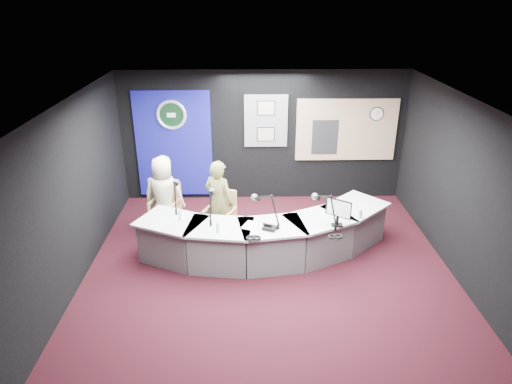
{
  "coord_description": "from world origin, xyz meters",
  "views": [
    {
      "loc": [
        -0.34,
        -6.3,
        4.27
      ],
      "look_at": [
        -0.2,
        0.8,
        1.1
      ],
      "focal_mm": 32.0,
      "sensor_mm": 36.0,
      "label": 1
    }
  ],
  "objects_px": {
    "armchair_left": "(165,210)",
    "person_woman": "(219,202)",
    "armchair_right": "(220,216)",
    "broadcast_desk": "(265,236)",
    "person_man": "(164,195)"
  },
  "relations": [
    {
      "from": "armchair_left",
      "to": "armchair_right",
      "type": "xyz_separation_m",
      "value": [
        1.05,
        -0.38,
        0.08
      ]
    },
    {
      "from": "person_woman",
      "to": "armchair_right",
      "type": "bearing_deg",
      "value": -0.0
    },
    {
      "from": "armchair_left",
      "to": "armchair_right",
      "type": "distance_m",
      "value": 1.12
    },
    {
      "from": "armchair_left",
      "to": "person_woman",
      "type": "xyz_separation_m",
      "value": [
        1.05,
        -0.38,
        0.34
      ]
    },
    {
      "from": "armchair_left",
      "to": "person_man",
      "type": "distance_m",
      "value": 0.32
    },
    {
      "from": "armchair_left",
      "to": "armchair_right",
      "type": "relative_size",
      "value": 0.85
    },
    {
      "from": "broadcast_desk",
      "to": "person_woman",
      "type": "bearing_deg",
      "value": 147.33
    },
    {
      "from": "broadcast_desk",
      "to": "person_woman",
      "type": "xyz_separation_m",
      "value": [
        -0.8,
        0.52,
        0.41
      ]
    },
    {
      "from": "armchair_left",
      "to": "person_woman",
      "type": "height_order",
      "value": "person_woman"
    },
    {
      "from": "armchair_left",
      "to": "person_man",
      "type": "bearing_deg",
      "value": 0.0
    },
    {
      "from": "armchair_right",
      "to": "broadcast_desk",
      "type": "bearing_deg",
      "value": -9.77
    },
    {
      "from": "armchair_right",
      "to": "person_man",
      "type": "height_order",
      "value": "person_man"
    },
    {
      "from": "broadcast_desk",
      "to": "armchair_right",
      "type": "distance_m",
      "value": 0.97
    },
    {
      "from": "broadcast_desk",
      "to": "armchair_right",
      "type": "xyz_separation_m",
      "value": [
        -0.8,
        0.52,
        0.14
      ]
    },
    {
      "from": "armchair_left",
      "to": "armchair_right",
      "type": "bearing_deg",
      "value": -3.45
    }
  ]
}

